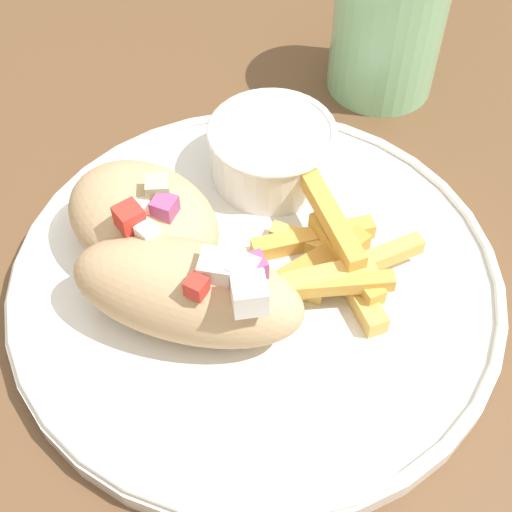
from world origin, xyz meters
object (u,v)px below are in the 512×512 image
object	(u,v)px
sauce_ramekin	(272,149)
fries_pile	(332,259)
pita_sandwich_near	(189,290)
plate	(256,280)
water_glass	(387,33)
pita_sandwich_far	(143,219)

from	to	relation	value
sauce_ramekin	fries_pile	bearing A→B (deg)	-64.05
fries_pile	pita_sandwich_near	bearing A→B (deg)	-153.47
plate	sauce_ramekin	xyz separation A→B (m)	(0.01, 0.09, 0.03)
pita_sandwich_near	water_glass	world-z (taller)	water_glass
fries_pile	water_glass	world-z (taller)	water_glass
water_glass	fries_pile	bearing A→B (deg)	-101.44
water_glass	pita_sandwich_near	bearing A→B (deg)	-116.69
pita_sandwich_far	sauce_ramekin	xyz separation A→B (m)	(0.08, 0.07, -0.00)
plate	fries_pile	bearing A→B (deg)	8.48
pita_sandwich_far	fries_pile	xyz separation A→B (m)	(0.12, -0.01, -0.01)
pita_sandwich_far	pita_sandwich_near	bearing A→B (deg)	-20.17
plate	sauce_ramekin	bearing A→B (deg)	86.67
pita_sandwich_near	sauce_ramekin	xyz separation A→B (m)	(0.04, 0.12, -0.01)
fries_pile	water_glass	bearing A→B (deg)	78.56
pita_sandwich_near	sauce_ramekin	bearing A→B (deg)	83.67
pita_sandwich_near	water_glass	xyz separation A→B (m)	(0.12, 0.24, 0.00)
plate	sauce_ramekin	distance (m)	0.09
plate	pita_sandwich_far	size ratio (longest dim) A/B	2.35
pita_sandwich_far	plate	bearing A→B (deg)	21.52
sauce_ramekin	plate	bearing A→B (deg)	-93.33
pita_sandwich_far	water_glass	size ratio (longest dim) A/B	1.24
fries_pile	pita_sandwich_far	bearing A→B (deg)	173.92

